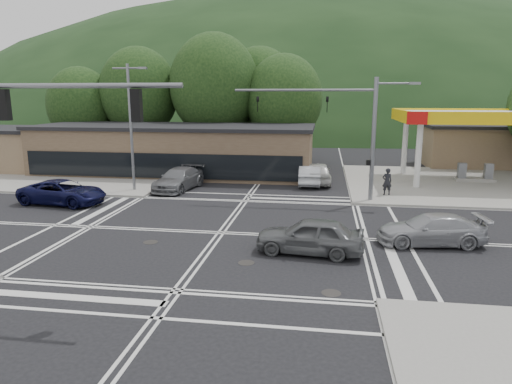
# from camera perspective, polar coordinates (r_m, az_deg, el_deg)

# --- Properties ---
(ground) EXTENTS (120.00, 120.00, 0.00)m
(ground) POSITION_cam_1_polar(r_m,az_deg,el_deg) (23.48, -4.40, -5.10)
(ground) COLOR black
(ground) RESTS_ON ground
(sidewalk_ne) EXTENTS (16.00, 16.00, 0.15)m
(sidewalk_ne) POSITION_cam_1_polar(r_m,az_deg,el_deg) (38.77, 23.18, 0.94)
(sidewalk_ne) COLOR gray
(sidewalk_ne) RESTS_ON ground
(sidewalk_nw) EXTENTS (16.00, 16.00, 0.15)m
(sidewalk_nw) POSITION_cam_1_polar(r_m,az_deg,el_deg) (42.52, -19.82, 2.11)
(sidewalk_nw) COLOR gray
(sidewalk_nw) RESTS_ON ground
(gas_station_canopy) EXTENTS (12.32, 8.34, 5.75)m
(gas_station_canopy) POSITION_cam_1_polar(r_m,az_deg,el_deg) (39.71, 26.23, 8.16)
(gas_station_canopy) COLOR silver
(gas_station_canopy) RESTS_ON ground
(convenience_store) EXTENTS (10.00, 6.00, 3.80)m
(convenience_store) POSITION_cam_1_polar(r_m,az_deg,el_deg) (49.42, 26.14, 5.04)
(convenience_store) COLOR #846B4F
(convenience_store) RESTS_ON ground
(commercial_row) EXTENTS (24.00, 8.00, 4.00)m
(commercial_row) POSITION_cam_1_polar(r_m,az_deg,el_deg) (41.29, -10.07, 5.07)
(commercial_row) COLOR brown
(commercial_row) RESTS_ON ground
(commercial_nw) EXTENTS (8.00, 7.00, 3.60)m
(commercial_nw) POSITION_cam_1_polar(r_m,az_deg,el_deg) (48.80, -28.24, 4.64)
(commercial_nw) COLOR #846B4F
(commercial_nw) RESTS_ON ground
(hill_north) EXTENTS (252.00, 126.00, 140.00)m
(hill_north) POSITION_cam_1_polar(r_m,az_deg,el_deg) (112.17, 5.96, 8.51)
(hill_north) COLOR #1A3316
(hill_north) RESTS_ON ground
(tree_n_a) EXTENTS (8.00, 8.00, 11.75)m
(tree_n_a) POSITION_cam_1_polar(r_m,az_deg,el_deg) (49.66, -14.41, 11.99)
(tree_n_a) COLOR #382619
(tree_n_a) RESTS_ON ground
(tree_n_b) EXTENTS (9.00, 9.00, 12.98)m
(tree_n_b) POSITION_cam_1_polar(r_m,az_deg,el_deg) (47.17, -5.22, 13.11)
(tree_n_b) COLOR #382619
(tree_n_b) RESTS_ON ground
(tree_n_c) EXTENTS (7.60, 7.60, 10.87)m
(tree_n_c) POSITION_cam_1_polar(r_m,az_deg,el_deg) (46.03, 3.49, 11.54)
(tree_n_c) COLOR #382619
(tree_n_c) RESTS_ON ground
(tree_n_d) EXTENTS (6.80, 6.80, 9.76)m
(tree_n_d) POSITION_cam_1_polar(r_m,az_deg,el_deg) (51.40, -21.05, 10.11)
(tree_n_d) COLOR #382619
(tree_n_d) RESTS_ON ground
(tree_n_e) EXTENTS (8.40, 8.40, 11.98)m
(tree_n_e) POSITION_cam_1_polar(r_m,az_deg,el_deg) (50.35, 0.43, 12.35)
(tree_n_e) COLOR #382619
(tree_n_e) RESTS_ON ground
(streetlight_nw) EXTENTS (2.50, 0.25, 9.00)m
(streetlight_nw) POSITION_cam_1_polar(r_m,az_deg,el_deg) (33.73, -15.31, 8.49)
(streetlight_nw) COLOR slate
(streetlight_nw) RESTS_ON ground
(signal_mast_ne) EXTENTS (11.65, 0.30, 8.00)m
(signal_mast_ne) POSITION_cam_1_polar(r_m,az_deg,el_deg) (30.16, 12.16, 8.31)
(signal_mast_ne) COLOR slate
(signal_mast_ne) RESTS_ON ground
(car_blue_west) EXTENTS (5.82, 3.19, 1.55)m
(car_blue_west) POSITION_cam_1_polar(r_m,az_deg,el_deg) (31.84, -22.99, -0.02)
(car_blue_west) COLOR black
(car_blue_west) RESTS_ON ground
(car_grey_center) EXTENTS (4.93, 2.39, 1.62)m
(car_grey_center) POSITION_cam_1_polar(r_m,az_deg,el_deg) (20.41, 6.75, -5.44)
(car_grey_center) COLOR #5A5C5E
(car_grey_center) RESTS_ON ground
(car_silver_east) EXTENTS (5.13, 2.51, 1.44)m
(car_silver_east) POSITION_cam_1_polar(r_m,az_deg,el_deg) (22.99, 21.02, -4.40)
(car_silver_east) COLOR #9E9FA5
(car_silver_east) RESTS_ON ground
(car_queue_a) EXTENTS (1.78, 4.73, 1.54)m
(car_queue_a) POSITION_cam_1_polar(r_m,az_deg,el_deg) (35.89, 6.71, 2.15)
(car_queue_a) COLOR #ACAFB3
(car_queue_a) RESTS_ON ground
(car_queue_b) EXTENTS (2.29, 5.13, 1.71)m
(car_queue_b) POSITION_cam_1_polar(r_m,az_deg,el_deg) (36.36, 7.72, 2.39)
(car_queue_b) COLOR beige
(car_queue_b) RESTS_ON ground
(car_northbound) EXTENTS (3.06, 5.75, 1.59)m
(car_northbound) POSITION_cam_1_polar(r_m,az_deg,el_deg) (34.23, -9.65, 1.61)
(car_northbound) COLOR slate
(car_northbound) RESTS_ON ground
(pedestrian) EXTENTS (0.75, 0.57, 1.85)m
(pedestrian) POSITION_cam_1_polar(r_m,az_deg,el_deg) (32.53, 16.06, 1.26)
(pedestrian) COLOR black
(pedestrian) RESTS_ON sidewalk_ne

